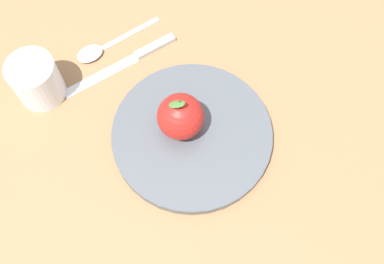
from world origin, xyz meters
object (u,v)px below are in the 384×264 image
cup (36,79)px  dinner_plate (192,134)px  spoon (99,49)px  apple (183,115)px  knife (131,60)px

cup → dinner_plate: bearing=116.6°
spoon → dinner_plate: bearing=89.4°
cup → spoon: cup is taller
dinner_plate → apple: (0.00, -0.02, 0.04)m
dinner_plate → cup: (0.12, -0.24, 0.03)m
apple → knife: apple is taller
apple → knife: bearing=-100.3°
apple → cup: size_ratio=1.12×
dinner_plate → knife: size_ratio=1.19×
apple → spoon: (-0.00, -0.22, -0.05)m
dinner_plate → apple: apple is taller
dinner_plate → spoon: bearing=-90.6°
apple → spoon: 0.22m
dinner_plate → knife: dinner_plate is taller
apple → cup: apple is taller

